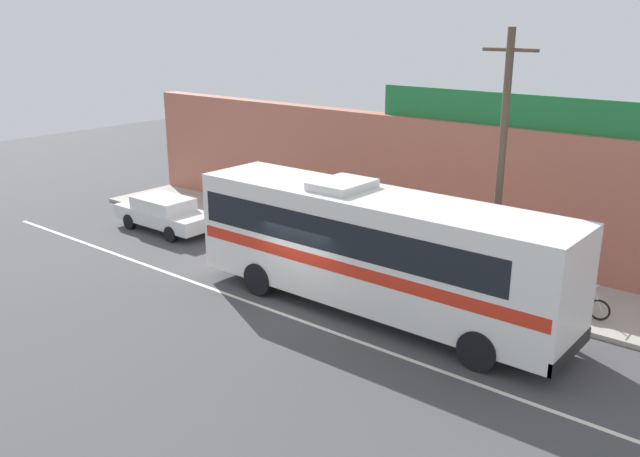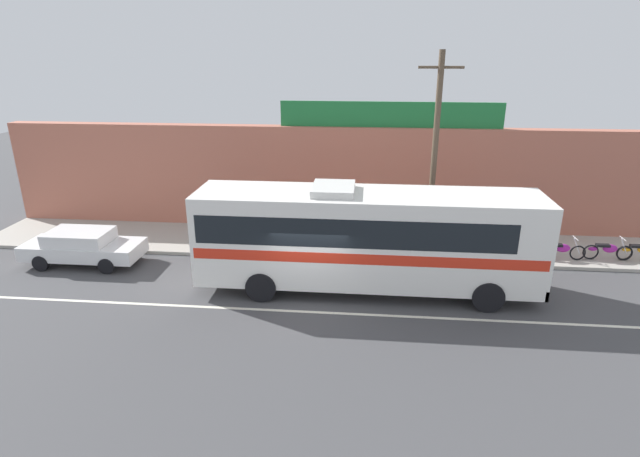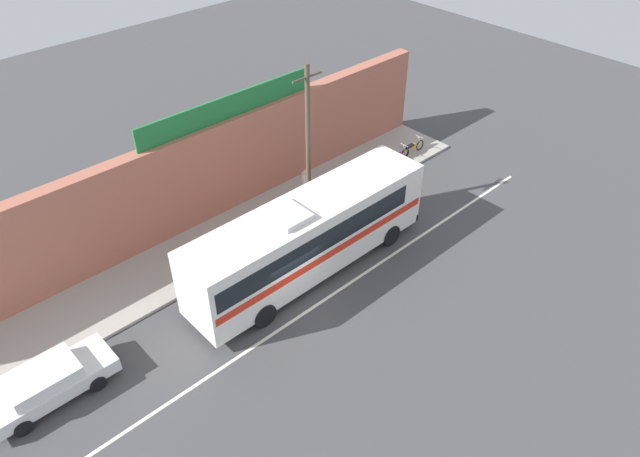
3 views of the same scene
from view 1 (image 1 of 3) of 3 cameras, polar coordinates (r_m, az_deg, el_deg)
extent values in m
plane|color=#444447|center=(20.38, -1.48, -6.59)|extent=(70.00, 70.00, 0.00)
cube|color=#A8A399|center=(24.24, 6.57, -2.53)|extent=(30.00, 3.60, 0.14)
cube|color=#B26651|center=(25.34, 9.41, 3.73)|extent=(30.00, 0.70, 4.80)
cube|color=#1E7538|center=(23.61, 15.55, 9.63)|extent=(9.70, 0.12, 1.10)
cube|color=silver|center=(19.83, -3.01, -7.29)|extent=(30.00, 0.14, 0.01)
cube|color=white|center=(19.35, 4.59, -1.63)|extent=(11.64, 2.53, 3.10)
cube|color=black|center=(19.43, 3.50, 0.19)|extent=(10.24, 2.55, 0.96)
cube|color=red|center=(19.45, 4.57, -2.46)|extent=(11.41, 2.55, 0.36)
cube|color=black|center=(16.80, 21.07, -4.14)|extent=(0.04, 2.28, 1.40)
cube|color=black|center=(17.52, 20.39, -9.69)|extent=(0.12, 2.53, 0.36)
cube|color=silver|center=(19.54, 1.90, 3.71)|extent=(1.40, 1.77, 0.24)
cylinder|color=black|center=(19.11, 16.40, -7.31)|extent=(1.04, 0.32, 1.04)
cylinder|color=black|center=(17.16, 13.21, -9.98)|extent=(1.04, 0.32, 1.04)
cylinder|color=black|center=(22.72, -1.03, -2.58)|extent=(1.04, 0.32, 1.04)
cylinder|color=black|center=(21.10, -5.18, -4.25)|extent=(1.04, 0.32, 1.04)
cube|color=silver|center=(28.02, -12.92, 1.04)|extent=(4.55, 1.74, 0.56)
cube|color=silver|center=(27.96, -13.11, 2.10)|extent=(2.37, 1.57, 0.48)
cube|color=black|center=(27.31, -11.98, 1.73)|extent=(0.21, 1.46, 0.34)
cylinder|color=black|center=(27.61, -9.85, 0.34)|extent=(0.62, 0.20, 0.62)
cylinder|color=black|center=(26.63, -12.50, -0.46)|extent=(0.62, 0.20, 0.62)
cylinder|color=black|center=(29.60, -13.21, 1.28)|extent=(0.62, 0.20, 0.62)
cylinder|color=black|center=(28.68, -15.79, 0.57)|extent=(0.62, 0.20, 0.62)
cylinder|color=brown|center=(19.94, 15.00, 4.68)|extent=(0.22, 0.22, 7.91)
cylinder|color=brown|center=(19.51, 15.79, 14.33)|extent=(1.60, 0.10, 0.10)
torus|color=black|center=(20.58, 22.53, -6.37)|extent=(0.62, 0.06, 0.62)
torus|color=black|center=(20.90, 19.38, -5.64)|extent=(0.62, 0.06, 0.62)
cylinder|color=silver|center=(20.49, 22.41, -5.55)|extent=(0.34, 0.04, 0.65)
cylinder|color=silver|center=(20.40, 22.24, -4.66)|extent=(0.03, 0.56, 0.03)
ellipsoid|color=#1E51B2|center=(20.65, 21.15, -5.58)|extent=(0.56, 0.22, 0.34)
cube|color=black|center=(20.68, 20.46, -5.11)|extent=(0.52, 0.20, 0.10)
ellipsoid|color=#1E51B2|center=(20.83, 19.57, -5.33)|extent=(0.36, 0.14, 0.16)
cylinder|color=brown|center=(21.95, 18.55, -4.21)|extent=(0.13, 0.13, 0.80)
cylinder|color=brown|center=(21.79, 18.37, -4.35)|extent=(0.13, 0.13, 0.80)
cylinder|color=white|center=(21.64, 18.63, -2.55)|extent=(0.30, 0.30, 0.60)
sphere|color=tan|center=(21.50, 18.75, -1.45)|extent=(0.22, 0.22, 0.22)
cylinder|color=white|center=(21.80, 18.83, -2.34)|extent=(0.08, 0.08, 0.55)
cylinder|color=white|center=(21.45, 18.45, -2.62)|extent=(0.08, 0.08, 0.55)
camera|label=2|loc=(10.48, -57.53, 8.57)|focal=28.21mm
camera|label=3|loc=(25.07, -56.55, 32.13)|focal=33.13mm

